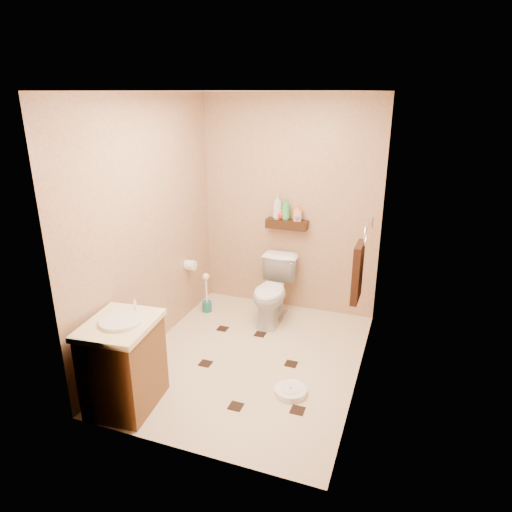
% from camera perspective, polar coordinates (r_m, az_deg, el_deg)
% --- Properties ---
extents(ground, '(2.50, 2.50, 0.00)m').
position_cam_1_polar(ground, '(4.44, -0.79, -12.77)').
color(ground, beige).
rests_on(ground, ground).
extents(wall_back, '(2.00, 0.04, 2.40)m').
position_cam_1_polar(wall_back, '(5.07, 4.18, 6.19)').
color(wall_back, tan).
rests_on(wall_back, ground).
extents(wall_front, '(2.00, 0.04, 2.40)m').
position_cam_1_polar(wall_front, '(2.87, -9.80, -5.05)').
color(wall_front, tan).
rests_on(wall_front, ground).
extents(wall_left, '(0.04, 2.50, 2.40)m').
position_cam_1_polar(wall_left, '(4.37, -13.25, 3.46)').
color(wall_left, tan).
rests_on(wall_left, ground).
extents(wall_right, '(0.04, 2.50, 2.40)m').
position_cam_1_polar(wall_right, '(3.71, 13.73, 0.47)').
color(wall_right, tan).
rests_on(wall_right, ground).
extents(ceiling, '(2.00, 2.50, 0.02)m').
position_cam_1_polar(ceiling, '(3.74, -0.97, 19.94)').
color(ceiling, silver).
rests_on(ceiling, wall_back).
extents(wall_shelf, '(0.46, 0.14, 0.10)m').
position_cam_1_polar(wall_shelf, '(5.04, 3.88, 4.00)').
color(wall_shelf, '#321F0D').
rests_on(wall_shelf, wall_back).
extents(floor_accents, '(1.21, 1.27, 0.01)m').
position_cam_1_polar(floor_accents, '(4.36, -0.65, -13.37)').
color(floor_accents, black).
rests_on(floor_accents, ground).
extents(toilet, '(0.40, 0.69, 0.70)m').
position_cam_1_polar(toilet, '(4.98, 2.11, -4.41)').
color(toilet, white).
rests_on(toilet, ground).
extents(vanity, '(0.56, 0.66, 0.86)m').
position_cam_1_polar(vanity, '(3.83, -16.20, -12.72)').
color(vanity, brown).
rests_on(vanity, ground).
extents(bathroom_scale, '(0.30, 0.30, 0.06)m').
position_cam_1_polar(bathroom_scale, '(4.00, 4.34, -16.47)').
color(bathroom_scale, white).
rests_on(bathroom_scale, ground).
extents(toilet_brush, '(0.11, 0.11, 0.47)m').
position_cam_1_polar(toilet_brush, '(5.28, -6.18, -5.25)').
color(toilet_brush, '#1A6A67').
rests_on(toilet_brush, ground).
extents(towel_ring, '(0.12, 0.30, 0.76)m').
position_cam_1_polar(towel_ring, '(4.04, 12.66, -1.69)').
color(towel_ring, silver).
rests_on(towel_ring, wall_right).
extents(toilet_paper, '(0.12, 0.11, 0.12)m').
position_cam_1_polar(toilet_paper, '(5.06, -8.20, -1.13)').
color(toilet_paper, white).
rests_on(toilet_paper, wall_left).
extents(bottle_a, '(0.13, 0.13, 0.28)m').
position_cam_1_polar(bottle_a, '(5.02, 2.71, 6.21)').
color(bottle_a, beige).
rests_on(bottle_a, wall_shelf).
extents(bottle_b, '(0.09, 0.09, 0.15)m').
position_cam_1_polar(bottle_b, '(5.04, 2.80, 5.48)').
color(bottle_b, yellow).
rests_on(bottle_b, wall_shelf).
extents(bottle_c, '(0.15, 0.15, 0.14)m').
position_cam_1_polar(bottle_c, '(5.03, 3.11, 5.41)').
color(bottle_c, red).
rests_on(bottle_c, wall_shelf).
extents(bottle_d, '(0.12, 0.12, 0.24)m').
position_cam_1_polar(bottle_d, '(5.00, 3.75, 5.89)').
color(bottle_d, green).
rests_on(bottle_d, wall_shelf).
extents(bottle_e, '(0.09, 0.09, 0.18)m').
position_cam_1_polar(bottle_e, '(4.97, 5.25, 5.43)').
color(bottle_e, '#FB8253').
rests_on(bottle_e, wall_shelf).
extents(bottle_f, '(0.11, 0.11, 0.13)m').
position_cam_1_polar(bottle_f, '(4.98, 5.27, 5.15)').
color(bottle_f, '#4A70B9').
rests_on(bottle_f, wall_shelf).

